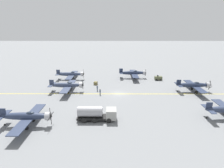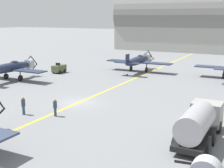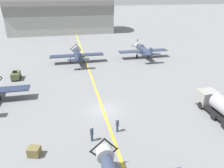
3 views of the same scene
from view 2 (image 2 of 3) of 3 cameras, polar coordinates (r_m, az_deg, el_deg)
ground_plane at (r=36.01m, az=-6.11°, el=-3.39°), size 400.00×400.00×0.00m
taxiway_stripe at (r=36.01m, az=-6.11°, el=-3.38°), size 0.30×160.00×0.01m
airplane_far_center at (r=55.61m, az=4.79°, el=4.28°), size 12.00×9.98×3.65m
airplane_mid_left at (r=50.26m, az=-18.02°, el=2.88°), size 12.00×9.98×3.65m
fuel_tanker at (r=25.64m, az=15.69°, el=-6.74°), size 2.68×8.00×2.98m
tow_tractor at (r=55.39m, az=-9.67°, el=2.84°), size 1.57×2.60×1.79m
ground_crew_walking at (r=32.45m, az=-15.91°, el=-3.71°), size 0.40×0.40×1.83m
ground_crew_inspecting at (r=31.23m, az=-10.37°, el=-4.12°), size 0.39×0.39×1.77m
hangar at (r=94.47m, az=13.00°, el=11.06°), size 37.64×16.53×18.38m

